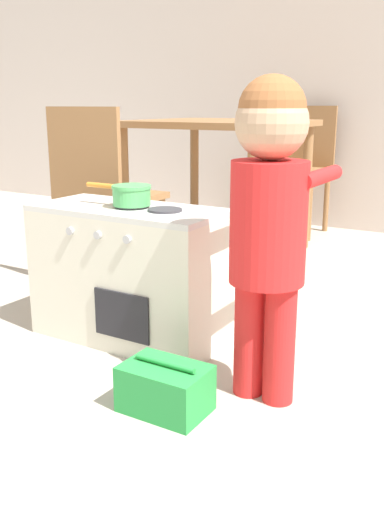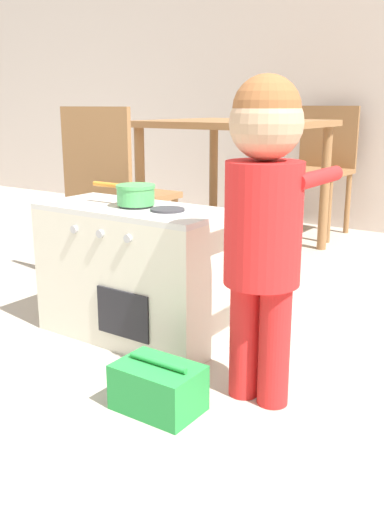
{
  "view_description": "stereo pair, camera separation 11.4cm",
  "coord_description": "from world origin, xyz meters",
  "px_view_note": "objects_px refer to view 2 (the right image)",
  "views": [
    {
      "loc": [
        1.2,
        -0.58,
        0.85
      ],
      "look_at": [
        0.27,
        0.97,
        0.37
      ],
      "focal_mm": 40.0,
      "sensor_mm": 36.0,
      "label": 1
    },
    {
      "loc": [
        1.29,
        -0.52,
        0.85
      ],
      "look_at": [
        0.27,
        0.97,
        0.37
      ],
      "focal_mm": 40.0,
      "sensor_mm": 36.0,
      "label": 2
    }
  ],
  "objects_px": {
    "play_kitchen": "(134,272)",
    "dining_table": "(236,141)",
    "toy_pot": "(135,193)",
    "toy_basket": "(158,387)",
    "child_figure": "(264,204)",
    "dining_chair_near": "(115,190)",
    "dining_chair_far": "(320,165)"
  },
  "relations": [
    {
      "from": "dining_chair_near",
      "to": "dining_chair_far",
      "type": "distance_m",
      "value": 1.67
    },
    {
      "from": "child_figure",
      "to": "toy_basket",
      "type": "relative_size",
      "value": 3.83
    },
    {
      "from": "play_kitchen",
      "to": "dining_chair_far",
      "type": "xyz_separation_m",
      "value": [
        -0.15,
        2.09,
        0.21
      ]
    },
    {
      "from": "play_kitchen",
      "to": "dining_chair_near",
      "type": "height_order",
      "value": "dining_chair_near"
    },
    {
      "from": "dining_table",
      "to": "play_kitchen",
      "type": "bearing_deg",
      "value": -75.78
    },
    {
      "from": "toy_pot",
      "to": "child_figure",
      "type": "bearing_deg",
      "value": -14.99
    },
    {
      "from": "toy_pot",
      "to": "dining_table",
      "type": "relative_size",
      "value": 0.3
    },
    {
      "from": "toy_basket",
      "to": "dining_table",
      "type": "distance_m",
      "value": 1.92
    },
    {
      "from": "play_kitchen",
      "to": "toy_pot",
      "type": "bearing_deg",
      "value": 2.02
    },
    {
      "from": "toy_pot",
      "to": "dining_chair_near",
      "type": "xyz_separation_m",
      "value": [
        -0.51,
        0.46,
        -0.09
      ]
    },
    {
      "from": "dining_chair_near",
      "to": "toy_pot",
      "type": "bearing_deg",
      "value": -41.91
    },
    {
      "from": "dining_chair_near",
      "to": "child_figure",
      "type": "bearing_deg",
      "value": -29.17
    },
    {
      "from": "toy_pot",
      "to": "child_figure",
      "type": "xyz_separation_m",
      "value": [
        0.6,
        -0.16,
        0.04
      ]
    },
    {
      "from": "child_figure",
      "to": "dining_chair_far",
      "type": "height_order",
      "value": "child_figure"
    },
    {
      "from": "toy_pot",
      "to": "dining_chair_near",
      "type": "relative_size",
      "value": 0.32
    },
    {
      "from": "child_figure",
      "to": "toy_basket",
      "type": "distance_m",
      "value": 0.6
    },
    {
      "from": "toy_basket",
      "to": "dining_chair_far",
      "type": "distance_m",
      "value": 2.57
    },
    {
      "from": "dining_chair_near",
      "to": "dining_chair_far",
      "type": "bearing_deg",
      "value": 77.72
    },
    {
      "from": "toy_pot",
      "to": "dining_chair_far",
      "type": "relative_size",
      "value": 0.32
    },
    {
      "from": "dining_chair_near",
      "to": "dining_chair_far",
      "type": "relative_size",
      "value": 1.0
    },
    {
      "from": "play_kitchen",
      "to": "child_figure",
      "type": "height_order",
      "value": "child_figure"
    },
    {
      "from": "play_kitchen",
      "to": "dining_table",
      "type": "distance_m",
      "value": 1.39
    },
    {
      "from": "dining_chair_far",
      "to": "toy_basket",
      "type": "bearing_deg",
      "value": 102.62
    },
    {
      "from": "play_kitchen",
      "to": "child_figure",
      "type": "distance_m",
      "value": 0.72
    },
    {
      "from": "dining_table",
      "to": "dining_chair_far",
      "type": "xyz_separation_m",
      "value": [
        0.18,
        0.81,
        -0.2
      ]
    },
    {
      "from": "dining_table",
      "to": "dining_chair_far",
      "type": "distance_m",
      "value": 0.85
    },
    {
      "from": "toy_pot",
      "to": "toy_basket",
      "type": "distance_m",
      "value": 0.73
    },
    {
      "from": "toy_basket",
      "to": "dining_table",
      "type": "xyz_separation_m",
      "value": [
        -0.74,
        1.67,
        0.59
      ]
    },
    {
      "from": "toy_basket",
      "to": "dining_table",
      "type": "relative_size",
      "value": 0.27
    },
    {
      "from": "dining_table",
      "to": "dining_chair_far",
      "type": "height_order",
      "value": "dining_chair_far"
    },
    {
      "from": "play_kitchen",
      "to": "toy_basket",
      "type": "bearing_deg",
      "value": -43.16
    },
    {
      "from": "dining_chair_near",
      "to": "dining_table",
      "type": "bearing_deg",
      "value": 78.11
    }
  ]
}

